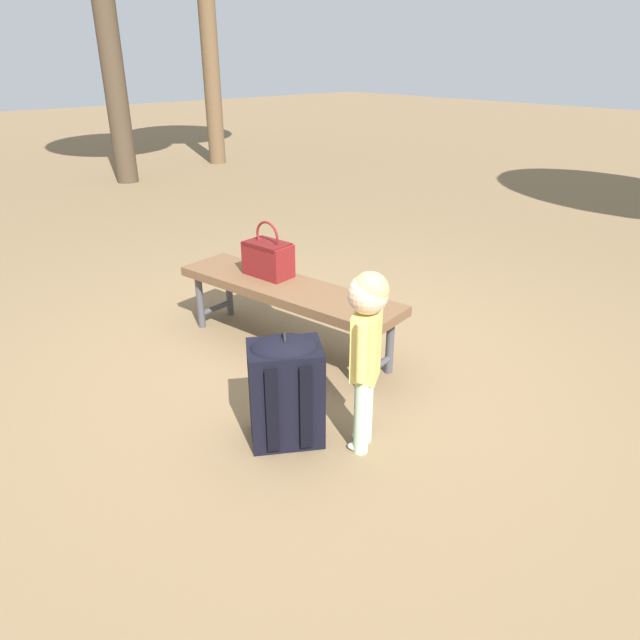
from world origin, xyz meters
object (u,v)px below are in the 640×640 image
Objects in this scene: park_bench at (287,293)px; child_standing at (367,335)px; backpack_large at (286,387)px; handbag at (268,257)px.

child_standing reaches higher than park_bench.
handbag is at bearing 146.58° from backpack_large.
park_bench is 2.73× the size of backpack_large.
child_standing is (1.07, -0.39, 0.22)m from park_bench.
backpack_large is (0.99, -0.65, -0.28)m from handbag.
backpack_large reaches higher than park_bench.
handbag is 0.61× the size of backpack_large.
handbag is (-0.22, 0.02, 0.18)m from park_bench.
park_bench is 1.16m from child_standing.
park_bench is 4.47× the size of handbag.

